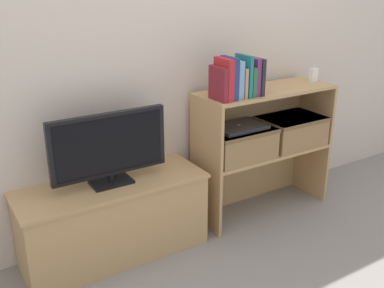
# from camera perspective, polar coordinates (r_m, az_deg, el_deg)

# --- Properties ---
(ground_plane) EXTENTS (16.00, 16.00, 0.00)m
(ground_plane) POSITION_cam_1_polar(r_m,az_deg,el_deg) (2.78, 1.89, -12.37)
(ground_plane) COLOR gray
(wall_back) EXTENTS (10.00, 0.05, 2.40)m
(wall_back) POSITION_cam_1_polar(r_m,az_deg,el_deg) (2.69, -2.67, 13.91)
(wall_back) COLOR beige
(wall_back) RESTS_ON ground_plane
(tv_stand) EXTENTS (1.05, 0.38, 0.45)m
(tv_stand) POSITION_cam_1_polar(r_m,az_deg,el_deg) (2.60, -9.86, -9.40)
(tv_stand) COLOR tan
(tv_stand) RESTS_ON ground_plane
(tv) EXTENTS (0.64, 0.14, 0.40)m
(tv) POSITION_cam_1_polar(r_m,az_deg,el_deg) (2.41, -10.47, -0.34)
(tv) COLOR black
(tv) RESTS_ON tv_stand
(bookshelf_lower_tier) EXTENTS (0.93, 0.34, 0.43)m
(bookshelf_lower_tier) POSITION_cam_1_polar(r_m,az_deg,el_deg) (3.11, 8.11, -2.97)
(bookshelf_lower_tier) COLOR tan
(bookshelf_lower_tier) RESTS_ON ground_plane
(bookshelf_upper_tier) EXTENTS (0.93, 0.34, 0.41)m
(bookshelf_upper_tier) POSITION_cam_1_polar(r_m,az_deg,el_deg) (2.97, 8.53, 4.49)
(bookshelf_upper_tier) COLOR tan
(bookshelf_upper_tier) RESTS_ON bookshelf_lower_tier
(book_maroon) EXTENTS (0.03, 0.16, 0.19)m
(book_maroon) POSITION_cam_1_polar(r_m,az_deg,el_deg) (2.56, 3.36, 7.64)
(book_maroon) COLOR maroon
(book_maroon) RESTS_ON bookshelf_upper_tier
(book_crimson) EXTENTS (0.04, 0.15, 0.24)m
(book_crimson) POSITION_cam_1_polar(r_m,az_deg,el_deg) (2.58, 4.07, 8.22)
(book_crimson) COLOR #B22328
(book_crimson) RESTS_ON bookshelf_upper_tier
(book_navy) EXTENTS (0.03, 0.15, 0.24)m
(book_navy) POSITION_cam_1_polar(r_m,az_deg,el_deg) (2.60, 4.78, 8.35)
(book_navy) COLOR navy
(book_navy) RESTS_ON bookshelf_upper_tier
(book_skyblue) EXTENTS (0.04, 0.13, 0.22)m
(book_skyblue) POSITION_cam_1_polar(r_m,az_deg,el_deg) (2.63, 5.51, 8.19)
(book_skyblue) COLOR #709ECC
(book_skyblue) RESTS_ON bookshelf_upper_tier
(book_tan) EXTENTS (0.02, 0.14, 0.18)m
(book_tan) POSITION_cam_1_polar(r_m,az_deg,el_deg) (2.65, 6.06, 7.81)
(book_tan) COLOR tan
(book_tan) RESTS_ON bookshelf_upper_tier
(book_teal) EXTENTS (0.02, 0.15, 0.25)m
(book_teal) POSITION_cam_1_polar(r_m,az_deg,el_deg) (2.66, 6.57, 8.60)
(book_teal) COLOR #1E7075
(book_teal) RESTS_ON bookshelf_upper_tier
(book_forest) EXTENTS (0.02, 0.14, 0.18)m
(book_forest) POSITION_cam_1_polar(r_m,az_deg,el_deg) (2.69, 7.08, 7.94)
(book_forest) COLOR #286638
(book_forest) RESTS_ON bookshelf_upper_tier
(book_plum) EXTENTS (0.03, 0.13, 0.22)m
(book_plum) POSITION_cam_1_polar(r_m,az_deg,el_deg) (2.70, 7.67, 8.50)
(book_plum) COLOR #6B2D66
(book_plum) RESTS_ON bookshelf_upper_tier
(book_charcoal) EXTENTS (0.02, 0.15, 0.22)m
(book_charcoal) POSITION_cam_1_polar(r_m,az_deg,el_deg) (2.72, 8.16, 8.52)
(book_charcoal) COLOR #232328
(book_charcoal) RESTS_ON bookshelf_upper_tier
(baby_monitor) EXTENTS (0.05, 0.04, 0.12)m
(baby_monitor) POSITION_cam_1_polar(r_m,az_deg,el_deg) (3.16, 15.16, 8.50)
(baby_monitor) COLOR white
(baby_monitor) RESTS_ON bookshelf_upper_tier
(storage_basket_left) EXTENTS (0.42, 0.31, 0.19)m
(storage_basket_left) POSITION_cam_1_polar(r_m,az_deg,el_deg) (2.83, 5.89, 0.34)
(storage_basket_left) COLOR #937047
(storage_basket_left) RESTS_ON bookshelf_lower_tier
(storage_basket_right) EXTENTS (0.42, 0.31, 0.19)m
(storage_basket_right) POSITION_cam_1_polar(r_m,az_deg,el_deg) (3.11, 12.44, 1.85)
(storage_basket_right) COLOR #937047
(storage_basket_right) RESTS_ON bookshelf_lower_tier
(laptop) EXTENTS (0.32, 0.23, 0.02)m
(laptop) POSITION_cam_1_polar(r_m,az_deg,el_deg) (2.80, 5.96, 2.21)
(laptop) COLOR #2D2D33
(laptop) RESTS_ON storage_basket_left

